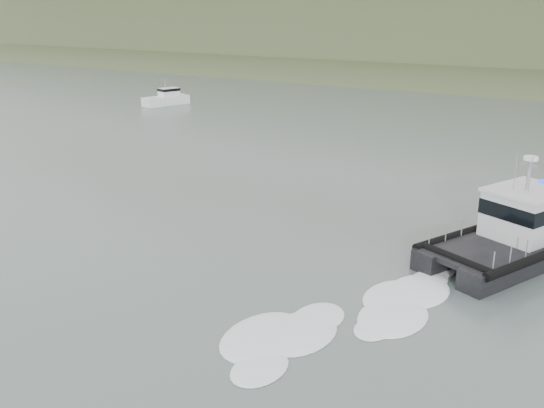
% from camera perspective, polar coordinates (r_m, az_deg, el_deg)
% --- Properties ---
extents(ground, '(400.00, 400.00, 0.00)m').
position_cam_1_polar(ground, '(24.57, -15.04, -11.05)').
color(ground, '#52615E').
rests_on(ground, ground).
extents(patrol_boat, '(7.86, 11.40, 5.21)m').
position_cam_1_polar(patrol_boat, '(31.87, 22.35, -2.38)').
color(patrol_boat, black).
rests_on(patrol_boat, ground).
extents(motorboat, '(3.65, 6.19, 3.23)m').
position_cam_1_polar(motorboat, '(77.83, -9.87, 9.78)').
color(motorboat, white).
rests_on(motorboat, ground).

